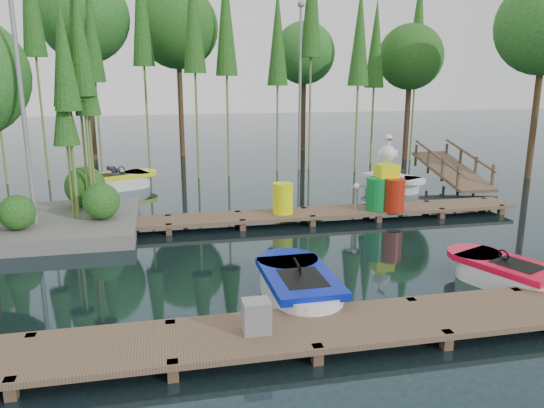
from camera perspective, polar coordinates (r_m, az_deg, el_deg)
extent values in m
plane|color=#1D3137|center=(12.97, -1.71, -5.36)|extent=(90.00, 90.00, 0.00)
cube|color=brown|center=(8.83, 3.70, -13.31)|extent=(18.00, 1.50, 0.10)
cube|color=#503B2B|center=(8.38, -26.20, -18.01)|extent=(0.16, 0.16, 0.50)
cube|color=#503B2B|center=(9.45, -24.38, -14.05)|extent=(0.16, 0.16, 0.50)
cube|color=#503B2B|center=(8.11, -10.58, -17.83)|extent=(0.16, 0.16, 0.50)
cube|color=#503B2B|center=(9.21, -10.83, -13.73)|extent=(0.16, 0.16, 0.50)
cube|color=#503B2B|center=(8.39, 4.88, -16.43)|extent=(0.16, 0.16, 0.50)
cube|color=#503B2B|center=(9.46, 2.63, -12.68)|extent=(0.16, 0.16, 0.50)
cube|color=#503B2B|center=(9.19, 18.25, -14.28)|extent=(0.16, 0.16, 0.50)
cube|color=#503B2B|center=(10.17, 14.66, -11.16)|extent=(0.16, 0.16, 0.50)
cube|color=#503B2B|center=(11.25, 24.64, -9.51)|extent=(0.16, 0.16, 0.50)
cube|color=brown|center=(15.42, 0.27, -1.22)|extent=(15.00, 1.20, 0.10)
cube|color=#503B2B|center=(15.20, -26.52, -3.74)|extent=(0.16, 0.16, 0.50)
cube|color=#503B2B|center=(16.09, -25.70, -2.73)|extent=(0.16, 0.16, 0.50)
cube|color=#503B2B|center=(14.81, -18.90, -3.45)|extent=(0.16, 0.16, 0.50)
cube|color=#503B2B|center=(15.72, -18.52, -2.42)|extent=(0.16, 0.16, 0.50)
cube|color=#503B2B|center=(14.69, -11.02, -3.08)|extent=(0.16, 0.16, 0.50)
cube|color=#503B2B|center=(15.61, -11.11, -2.06)|extent=(0.16, 0.16, 0.50)
cube|color=#503B2B|center=(14.84, -3.17, -2.65)|extent=(0.16, 0.16, 0.50)
cube|color=#503B2B|center=(15.76, -3.71, -1.67)|extent=(0.16, 0.16, 0.50)
cube|color=#503B2B|center=(15.27, 4.37, -2.19)|extent=(0.16, 0.16, 0.50)
cube|color=#503B2B|center=(16.16, 3.42, -1.26)|extent=(0.16, 0.16, 0.50)
cube|color=#503B2B|center=(15.95, 11.39, -1.73)|extent=(0.16, 0.16, 0.50)
cube|color=#503B2B|center=(16.80, 10.11, -0.87)|extent=(0.16, 0.16, 0.50)
cube|color=#503B2B|center=(16.84, 17.74, -1.29)|extent=(0.16, 0.16, 0.50)
cube|color=#503B2B|center=(17.65, 16.22, -0.49)|extent=(0.16, 0.16, 0.50)
cube|color=#503B2B|center=(17.92, 23.39, -0.88)|extent=(0.16, 0.16, 0.50)
cube|color=#503B2B|center=(18.69, 21.72, -0.15)|extent=(0.16, 0.16, 0.50)
cube|color=slate|center=(16.05, -25.39, -2.25)|extent=(6.20, 4.20, 0.42)
sphere|color=#2A631F|center=(14.91, -25.75, -0.83)|extent=(0.90, 0.90, 0.90)
sphere|color=#2A631F|center=(16.72, -19.45, 1.78)|extent=(1.20, 1.20, 1.20)
sphere|color=#2A631F|center=(15.12, -17.89, 0.29)|extent=(1.00, 1.00, 1.00)
cylinder|color=olive|center=(15.79, -19.78, 8.35)|extent=(0.07, 0.07, 5.93)
cone|color=#2A631F|center=(15.76, -20.42, 15.87)|extent=(0.70, 0.70, 2.97)
cylinder|color=olive|center=(15.69, -20.98, 7.73)|extent=(0.07, 0.07, 5.66)
cone|color=#2A631F|center=(15.63, -21.63, 14.95)|extent=(0.70, 0.70, 2.83)
cylinder|color=olive|center=(15.83, -18.99, 7.14)|extent=(0.07, 0.07, 5.22)
cone|color=#2A631F|center=(15.74, -19.52, 13.75)|extent=(0.70, 0.70, 2.61)
cylinder|color=olive|center=(15.07, -20.81, 7.26)|extent=(0.07, 0.07, 5.53)
cone|color=#2A631F|center=(14.99, -21.47, 14.61)|extent=(0.70, 0.70, 2.76)
cylinder|color=olive|center=(15.31, -21.04, 4.46)|extent=(0.07, 0.07, 4.01)
cone|color=#2A631F|center=(15.16, -21.51, 9.69)|extent=(0.70, 0.70, 2.01)
cylinder|color=olive|center=(15.66, -19.40, 8.67)|extent=(0.07, 0.07, 6.11)
cone|color=#2A631F|center=(15.64, -20.05, 16.48)|extent=(0.70, 0.70, 3.05)
cylinder|color=#46311D|center=(24.15, 26.53, 9.54)|extent=(0.26, 0.26, 6.06)
cylinder|color=#46311D|center=(27.58, 14.37, 9.85)|extent=(0.26, 0.26, 5.02)
sphere|color=#2A631F|center=(27.53, 14.70, 15.06)|extent=(3.16, 3.16, 3.16)
cylinder|color=#46311D|center=(29.86, 3.41, 10.81)|extent=(0.26, 0.26, 5.31)
sphere|color=#307228|center=(29.83, 3.49, 15.91)|extent=(3.34, 3.34, 3.34)
cylinder|color=#46311D|center=(28.12, -9.84, 11.62)|extent=(0.26, 0.26, 6.46)
sphere|color=#2A631F|center=(28.18, -10.12, 18.19)|extent=(4.06, 4.06, 4.06)
cylinder|color=#46311D|center=(28.24, -19.02, 11.48)|extent=(0.26, 0.26, 6.85)
sphere|color=#307228|center=(28.34, -19.59, 18.40)|extent=(4.31, 4.31, 4.31)
cylinder|color=olive|center=(23.31, -24.03, 14.14)|extent=(0.09, 0.09, 9.66)
cylinder|color=olive|center=(24.01, -18.45, 12.22)|extent=(0.09, 0.09, 7.69)
cone|color=#2A631F|center=(24.06, -18.86, 17.34)|extent=(0.90, 0.90, 4.23)
cylinder|color=olive|center=(23.52, -13.57, 14.10)|extent=(0.09, 0.09, 8.99)
cone|color=#2A631F|center=(23.68, -13.94, 20.19)|extent=(0.90, 0.90, 4.94)
cylinder|color=olive|center=(21.96, -8.25, 13.65)|extent=(0.09, 0.09, 8.44)
cone|color=#2A631F|center=(22.08, -8.48, 19.78)|extent=(0.90, 0.90, 4.64)
cylinder|color=olive|center=(22.22, -4.87, 13.46)|extent=(0.09, 0.09, 8.22)
cone|color=#2A631F|center=(22.32, -5.00, 19.38)|extent=(0.90, 0.90, 4.52)
cylinder|color=olive|center=(23.48, 0.60, 12.54)|extent=(0.09, 0.09, 7.41)
cone|color=#2A631F|center=(23.52, 0.61, 17.60)|extent=(0.90, 0.90, 4.07)
cylinder|color=olive|center=(24.08, 4.18, 15.36)|extent=(0.09, 0.09, 9.77)
cylinder|color=olive|center=(23.44, 9.22, 12.36)|extent=(0.09, 0.09, 7.40)
cone|color=#2A631F|center=(23.48, 9.42, 17.42)|extent=(0.90, 0.90, 4.07)
cylinder|color=olive|center=(25.44, 10.88, 12.11)|extent=(0.09, 0.09, 7.14)
cone|color=#2A631F|center=(25.46, 11.10, 16.61)|extent=(0.90, 0.90, 3.93)
cylinder|color=olive|center=(27.40, 15.16, 13.54)|extent=(0.09, 0.09, 8.61)
cone|color=#2A631F|center=(27.51, 15.50, 18.56)|extent=(0.90, 0.90, 4.74)
cylinder|color=gray|center=(14.94, -25.27, 9.63)|extent=(0.12, 0.12, 7.00)
cylinder|color=gray|center=(23.87, 3.03, 12.06)|extent=(0.12, 0.12, 7.00)
sphere|color=gray|center=(24.02, 3.14, 20.68)|extent=(0.30, 0.30, 0.30)
cube|color=brown|center=(21.97, 18.78, 3.43)|extent=(1.50, 3.94, 0.95)
cube|color=#503B2B|center=(20.26, 19.37, 2.65)|extent=(0.08, 0.08, 0.90)
cube|color=#503B2B|center=(21.17, 17.86, 3.53)|extent=(0.08, 0.08, 0.90)
cube|color=#503B2B|center=(22.09, 16.48, 4.34)|extent=(0.08, 0.08, 0.90)
cube|color=#503B2B|center=(23.04, 15.21, 5.08)|extent=(0.08, 0.08, 0.90)
cube|color=brown|center=(21.52, 17.30, 4.96)|extent=(0.06, 3.54, 0.83)
cube|color=#503B2B|center=(21.02, 22.64, 2.75)|extent=(0.08, 0.08, 0.90)
cube|color=#503B2B|center=(21.89, 21.05, 3.60)|extent=(0.08, 0.08, 0.90)
cube|color=#503B2B|center=(22.79, 19.59, 4.38)|extent=(0.08, 0.08, 0.90)
cube|color=#503B2B|center=(23.71, 18.24, 5.10)|extent=(0.08, 0.08, 0.90)
cube|color=brown|center=(22.24, 20.46, 4.98)|extent=(0.06, 3.54, 0.83)
cube|color=white|center=(10.26, 2.95, -9.50)|extent=(1.27, 1.28, 0.57)
cylinder|color=white|center=(10.82, 2.03, -8.22)|extent=(1.27, 1.27, 0.57)
cylinder|color=white|center=(9.71, 3.98, -10.94)|extent=(1.27, 1.27, 0.57)
cube|color=#0617A4|center=(10.14, 2.97, -7.89)|extent=(1.31, 2.19, 0.15)
cylinder|color=#0617A4|center=(10.96, 1.66, -6.16)|extent=(1.29, 1.29, 0.15)
cube|color=black|center=(9.93, 3.30, -8.07)|extent=(0.79, 1.04, 0.06)
torus|color=black|center=(10.20, 2.74, -6.49)|extent=(0.16, 0.29, 0.28)
cube|color=white|center=(12.04, 23.98, -7.24)|extent=(1.45, 1.46, 0.51)
cylinder|color=white|center=(12.30, 21.77, -6.57)|extent=(1.45, 1.45, 0.51)
cylinder|color=white|center=(11.79, 26.30, -7.93)|extent=(1.45, 1.45, 0.51)
cube|color=red|center=(11.95, 24.11, -6.00)|extent=(1.79, 2.21, 0.13)
cylinder|color=red|center=(12.34, 20.91, -5.07)|extent=(1.48, 1.48, 0.13)
cube|color=black|center=(11.85, 24.89, -6.04)|extent=(0.99, 1.11, 0.06)
torus|color=black|center=(11.95, 23.64, -5.01)|extent=(0.23, 0.29, 0.24)
cube|color=white|center=(20.91, -16.17, 2.15)|extent=(1.62, 1.61, 0.56)
cylinder|color=white|center=(21.13, -14.62, 2.36)|extent=(1.61, 1.61, 0.56)
cylinder|color=white|center=(20.72, -17.75, 1.92)|extent=(1.61, 1.61, 0.56)
cube|color=#EEFA0D|center=(20.86, -16.22, 2.96)|extent=(2.44, 2.00, 0.14)
cylinder|color=#EEFA0D|center=(21.17, -13.97, 3.26)|extent=(1.64, 1.64, 0.14)
cube|color=black|center=(20.78, -16.75, 3.01)|extent=(1.22, 1.10, 0.06)
torus|color=black|center=(20.87, -15.87, 3.56)|extent=(0.32, 0.25, 0.27)
imported|color=#1E1E2D|center=(20.72, -16.93, 3.66)|extent=(0.54, 0.48, 0.99)
cube|color=white|center=(20.48, 12.70, 2.08)|extent=(1.51, 1.52, 0.52)
cylinder|color=white|center=(20.12, 13.94, 1.80)|extent=(1.51, 1.51, 0.52)
cylinder|color=white|center=(20.84, 11.51, 2.34)|extent=(1.51, 1.51, 0.52)
cube|color=white|center=(20.42, 12.75, 2.86)|extent=(1.89, 2.28, 0.13)
cylinder|color=white|center=(19.91, 14.57, 2.47)|extent=(1.54, 1.54, 0.13)
cube|color=black|center=(20.53, 12.35, 3.06)|extent=(1.04, 1.15, 0.06)
torus|color=black|center=(20.30, 13.08, 3.32)|extent=(0.24, 0.30, 0.25)
imported|color=#1E1E2D|center=(20.53, 12.28, 3.61)|extent=(0.42, 0.46, 0.85)
imported|color=#1E1E2D|center=(20.58, 13.57, 3.40)|extent=(0.32, 0.36, 0.64)
cube|color=gray|center=(8.52, -1.69, -11.98)|extent=(0.43, 0.37, 0.53)
cylinder|color=#EEFA0D|center=(15.35, 1.18, 0.62)|extent=(0.59, 0.59, 0.89)
cylinder|color=#0D7930|center=(16.02, 11.23, 1.07)|extent=(0.65, 0.65, 0.97)
cylinder|color=white|center=(16.57, 12.85, 1.41)|extent=(0.65, 0.65, 0.97)
cylinder|color=#A41E0B|center=(16.00, 12.95, 0.96)|extent=(0.65, 0.65, 0.97)
cube|color=#EEFA0D|center=(16.11, 12.25, 3.54)|extent=(0.59, 0.59, 0.38)
sphere|color=white|center=(16.03, 12.35, 5.34)|extent=(0.47, 0.47, 0.47)
cylinder|color=white|center=(16.00, 12.40, 6.29)|extent=(0.11, 0.11, 0.32)
sphere|color=white|center=(15.97, 12.43, 6.95)|extent=(0.22, 0.22, 0.22)
cone|color=#E9500C|center=(15.78, 12.75, 6.77)|extent=(0.11, 0.32, 0.11)
cube|color=white|center=(16.03, 12.35, 5.34)|extent=(0.59, 0.06, 0.19)
cylinder|color=gray|center=(16.04, 9.07, 0.50)|extent=(0.10, 0.10, 0.60)
sphere|color=white|center=(15.96, 9.12, 1.90)|extent=(0.20, 0.20, 0.20)
cube|color=gray|center=(15.96, 9.12, 1.90)|extent=(0.50, 0.04, 0.04)
cone|color=#E9500C|center=(15.85, 9.28, 1.81)|extent=(0.04, 0.10, 0.04)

